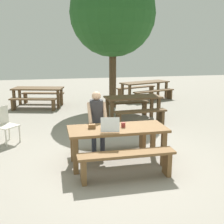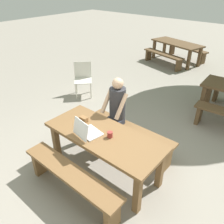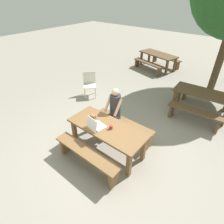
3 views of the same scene
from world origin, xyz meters
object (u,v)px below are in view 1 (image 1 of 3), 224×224
(laptop, at_px, (110,127))
(plastic_chair, at_px, (4,124))
(picnic_table_mid, at_px, (133,101))
(small_pouch, at_px, (92,126))
(picnic_table_rear, at_px, (38,91))
(picnic_table_distant, at_px, (145,84))
(picnic_table_front, at_px, (117,133))
(person_seated, at_px, (97,118))
(tree_left, at_px, (113,14))
(coffee_mug, at_px, (123,125))

(laptop, relative_size, plastic_chair, 0.45)
(picnic_table_mid, bearing_deg, small_pouch, -123.06)
(small_pouch, distance_m, picnic_table_mid, 3.43)
(picnic_table_rear, height_order, picnic_table_distant, picnic_table_distant)
(picnic_table_front, xyz_separation_m, person_seated, (-0.29, 0.64, 0.15))
(laptop, relative_size, tree_left, 0.08)
(laptop, distance_m, small_pouch, 0.37)
(coffee_mug, bearing_deg, plastic_chair, 144.35)
(picnic_table_front, bearing_deg, laptop, -136.57)
(small_pouch, xyz_separation_m, picnic_table_distant, (3.26, 6.44, -0.13))
(person_seated, height_order, tree_left, tree_left)
(picnic_table_front, relative_size, picnic_table_rear, 0.95)
(small_pouch, distance_m, tree_left, 5.88)
(coffee_mug, height_order, picnic_table_rear, coffee_mug)
(picnic_table_front, height_order, coffee_mug, coffee_mug)
(small_pouch, height_order, coffee_mug, coffee_mug)
(picnic_table_front, distance_m, person_seated, 0.72)
(small_pouch, relative_size, picnic_table_distant, 0.06)
(laptop, relative_size, picnic_table_distant, 0.17)
(picnic_table_distant, bearing_deg, tree_left, -160.54)
(laptop, bearing_deg, tree_left, -93.19)
(picnic_table_mid, bearing_deg, coffee_mug, -113.41)
(small_pouch, relative_size, picnic_table_rear, 0.07)
(person_seated, xyz_separation_m, picnic_table_rear, (-1.39, 5.12, -0.16))
(picnic_table_front, distance_m, plastic_chair, 2.89)
(picnic_table_mid, bearing_deg, picnic_table_rear, 133.16)
(coffee_mug, xyz_separation_m, picnic_table_mid, (1.09, 3.03, -0.14))
(plastic_chair, xyz_separation_m, picnic_table_mid, (3.51, 1.30, 0.17))
(picnic_table_front, xyz_separation_m, picnic_table_distant, (2.78, 6.50, 0.02))
(coffee_mug, bearing_deg, picnic_table_rear, 107.35)
(person_seated, height_order, plastic_chair, person_seated)
(small_pouch, height_order, picnic_table_mid, small_pouch)
(laptop, relative_size, small_pouch, 2.95)
(laptop, bearing_deg, plastic_chair, -32.25)
(small_pouch, distance_m, plastic_chair, 2.50)
(small_pouch, height_order, plastic_chair, plastic_chair)
(coffee_mug, distance_m, person_seated, 0.75)
(small_pouch, xyz_separation_m, person_seated, (0.19, 0.58, 0.01))
(picnic_table_rear, bearing_deg, picnic_table_distant, 24.01)
(picnic_table_mid, xyz_separation_m, tree_left, (-0.17, 2.08, 2.72))
(small_pouch, bearing_deg, coffee_mug, -4.53)
(small_pouch, distance_m, person_seated, 0.61)
(picnic_table_front, distance_m, picnic_table_distant, 7.07)
(picnic_table_front, height_order, picnic_table_mid, picnic_table_mid)
(laptop, bearing_deg, coffee_mug, -139.00)
(plastic_chair, distance_m, picnic_table_distant, 6.96)
(laptop, distance_m, coffee_mug, 0.35)
(picnic_table_front, height_order, plastic_chair, plastic_chair)
(laptop, relative_size, person_seated, 0.29)
(laptop, distance_m, tree_left, 6.00)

